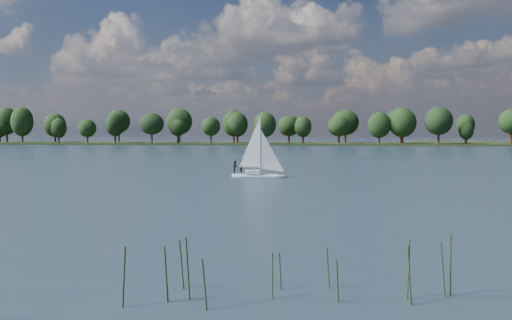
{
  "coord_description": "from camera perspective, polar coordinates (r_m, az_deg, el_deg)",
  "views": [
    {
      "loc": [
        10.13,
        -28.72,
        5.87
      ],
      "look_at": [
        1.9,
        35.72,
        2.5
      ],
      "focal_mm": 40.0,
      "sensor_mm": 36.0,
      "label": 1
    }
  ],
  "objects": [
    {
      "name": "ground",
      "position": [
        129.25,
        2.77,
        0.36
      ],
      "size": [
        700.0,
        700.0,
        0.0
      ],
      "primitive_type": "plane",
      "color": "#233342",
      "rests_on": "ground"
    },
    {
      "name": "reeds",
      "position": [
        21.94,
        -18.76,
        -10.39
      ],
      "size": [
        58.87,
        10.32,
        2.15
      ],
      "color": "#283316",
      "rests_on": "ground"
    },
    {
      "name": "far_shore",
      "position": [
        241.01,
        4.87,
        1.56
      ],
      "size": [
        660.0,
        40.0,
        1.5
      ],
      "primitive_type": "cube",
      "color": "black",
      "rests_on": "ground"
    },
    {
      "name": "treeline",
      "position": [
        237.81,
        3.08,
        3.52
      ],
      "size": [
        562.11,
        73.52,
        17.81
      ],
      "color": "black",
      "rests_on": "ground"
    },
    {
      "name": "sailboat",
      "position": [
        70.82,
        -0.09,
        0.05
      ],
      "size": [
        6.36,
        2.78,
        8.1
      ],
      "rotation": [
        0.0,
        0.0,
        0.18
      ],
      "color": "silver",
      "rests_on": "ground"
    }
  ]
}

